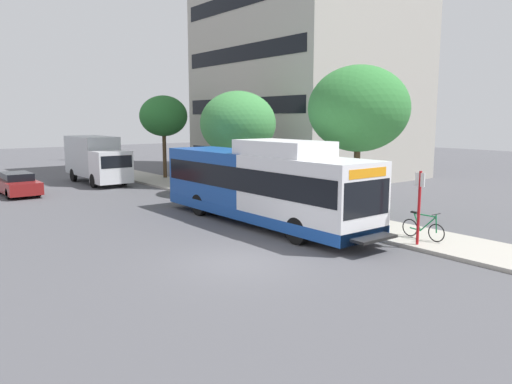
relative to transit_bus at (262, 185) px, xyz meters
The scene contains 11 objects.
ground_plane 5.90m from the transit_bus, 135.71° to the left, with size 120.00×120.00×0.00m, color #4C4C51.
sidewalk_curb 3.90m from the transit_bus, 33.25° to the left, with size 3.00×56.00×0.14m, color #A8A399.
transit_bus is the anchor object (origin of this frame).
bus_stop_sign_pole 6.77m from the transit_bus, 74.51° to the right, with size 0.10×0.36×2.60m.
bicycle_parked 6.82m from the transit_bus, 66.81° to the right, with size 0.52×1.76×1.02m.
street_tree_near_stop 5.40m from the transit_bus, 26.34° to the right, with size 4.41×4.41×6.68m.
street_tree_mid_block 8.47m from the transit_bus, 61.27° to the left, with size 4.42×4.42×5.96m.
street_tree_far_block 17.42m from the transit_bus, 76.36° to the left, with size 3.50×3.50×6.04m.
parked_car_far_lane 16.54m from the transit_bus, 112.99° to the left, with size 1.80×4.50×1.33m.
box_truck_background 17.65m from the transit_bus, 92.48° to the left, with size 2.32×7.01×3.25m.
lattice_comm_tower 30.89m from the transit_bus, 59.11° to the left, with size 1.10×1.10×32.48m.
Camera 1 is at (-8.92, -12.20, 4.55)m, focal length 34.38 mm.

